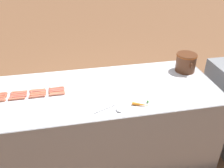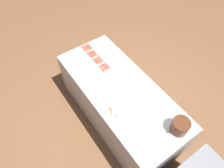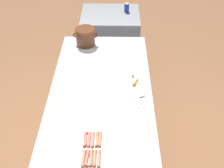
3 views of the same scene
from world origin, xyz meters
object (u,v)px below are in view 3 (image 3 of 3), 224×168
Objects in this scene: hot_dog_7 at (89,139)px; hot_dog_19 at (100,139)px; soda_can at (127,8)px; hot_dog_18 at (99,159)px; back_cabinet at (110,44)px; hot_dog_6 at (87,158)px; carrot at (136,80)px; hot_dog_14 at (95,158)px; hot_dog_3 at (85,139)px; hot_dog_15 at (97,139)px; bean_pot at (85,36)px; hot_dog_11 at (93,139)px; hot_dog_10 at (91,158)px; hot_dog_2 at (83,158)px; serving_spoon at (140,98)px.

hot_dog_7 and hot_dog_19 have the same top height.
soda_can is at bearing 83.25° from hot_dog_19.
soda_can is (0.27, 2.47, 0.12)m from hot_dog_18.
hot_dog_6 is at bearing -93.23° from back_cabinet.
hot_dog_14 is at bearing -110.78° from carrot.
hot_dog_15 is (0.10, 0.00, 0.00)m from hot_dog_3.
hot_dog_19 is at bearing -80.76° from bean_pot.
hot_dog_11 is at bearing 107.75° from hot_dog_18.
hot_dog_3 is at bearing 98.79° from hot_dog_6.
hot_dog_3 is 0.97× the size of carrot.
hot_dog_11 is 0.97× the size of carrot.
hot_dog_11 and hot_dog_14 have the same top height.
hot_dog_7 is 1.00× the size of hot_dog_11.
hot_dog_10 is 2.48m from soda_can.
hot_dog_18 is 0.20m from hot_dog_19.
carrot is at bearing 67.66° from hot_dog_10.
hot_dog_10 and hot_dog_18 have the same top height.
hot_dog_2 and hot_dog_7 have the same top height.
back_cabinet reaches higher than hot_dog_2.
hot_dog_14 and hot_dog_15 have the same top height.
hot_dog_3 and hot_dog_19 have the same top height.
hot_dog_2 and hot_dog_15 have the same top height.
carrot reaches higher than hot_dog_10.
hot_dog_2 and hot_dog_10 have the same top height.
hot_dog_11 is 0.03m from hot_dog_15.
hot_dog_18 is (0.03, -0.01, 0.00)m from hot_dog_14.
hot_dog_3 is 1.00× the size of hot_dog_7.
hot_dog_10 is 1.71m from bean_pot.
bean_pot reaches higher than hot_dog_7.
hot_dog_7 is (-0.13, -2.20, 0.44)m from back_cabinet.
hot_dog_3 and hot_dog_10 have the same top height.
bean_pot is (-0.25, 1.70, 0.11)m from hot_dog_18.
hot_dog_11 is (0.06, 0.19, 0.00)m from hot_dog_2.
hot_dog_11 is (0.03, -0.00, 0.00)m from hot_dog_7.
hot_dog_2 is 1.00× the size of hot_dog_7.
hot_dog_6 is 0.10m from hot_dog_18.
back_cabinet is 2.44m from hot_dog_2.
hot_dog_19 is (0.03, -0.00, 0.00)m from hot_dog_15.
hot_dog_11 is at bearing -128.97° from serving_spoon.
hot_dog_3 and hot_dog_14 have the same top height.
hot_dog_15 is (-0.07, -2.20, 0.44)m from back_cabinet.
bean_pot is (-0.29, -0.69, 0.54)m from back_cabinet.
hot_dog_3 is at bearing -120.34° from carrot.
hot_dog_6 is at bearing -90.93° from hot_dog_7.
hot_dog_14 is at bearing 171.40° from hot_dog_18.
hot_dog_6 reaches higher than serving_spoon.
bean_pot reaches higher than soda_can.
soda_can reaches higher than back_cabinet.
soda_can is at bearing 17.30° from back_cabinet.
hot_dog_2 is 0.64× the size of serving_spoon.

